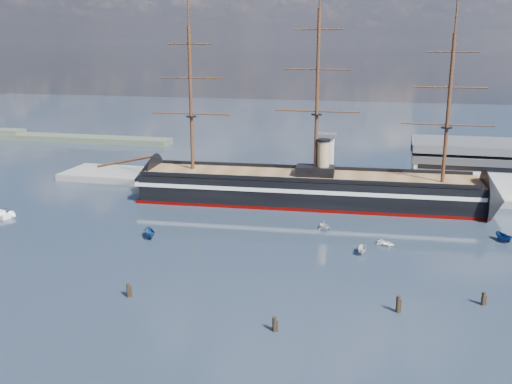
# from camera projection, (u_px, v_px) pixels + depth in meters

# --- Properties ---
(ground) EXTENTS (600.00, 600.00, 0.00)m
(ground) POSITION_uv_depth(u_px,v_px,m) (295.00, 226.00, 133.41)
(ground) COLOR #242F3E
(ground) RESTS_ON ground
(quay) EXTENTS (180.00, 18.00, 2.00)m
(quay) POSITION_uv_depth(u_px,v_px,m) (350.00, 191.00, 164.99)
(quay) COLOR slate
(quay) RESTS_ON ground
(quay_tower) EXTENTS (5.00, 5.00, 15.00)m
(quay_tower) POSITION_uv_depth(u_px,v_px,m) (326.00, 159.00, 161.28)
(quay_tower) COLOR silver
(quay_tower) RESTS_ON ground
(shoreline) EXTENTS (120.00, 10.00, 4.00)m
(shoreline) POSITION_uv_depth(u_px,v_px,m) (23.00, 136.00, 253.96)
(shoreline) COLOR #3F4C38
(shoreline) RESTS_ON ground
(warship) EXTENTS (113.33, 21.44, 53.94)m
(warship) POSITION_uv_depth(u_px,v_px,m) (301.00, 188.00, 151.64)
(warship) COLOR black
(warship) RESTS_ON ground
(motorboat_a) EXTENTS (6.19, 5.07, 2.38)m
(motorboat_a) POSITION_uv_depth(u_px,v_px,m) (150.00, 238.00, 125.10)
(motorboat_a) COLOR navy
(motorboat_a) RESTS_ON ground
(motorboat_c) EXTENTS (4.89, 1.85, 1.95)m
(motorboat_c) POSITION_uv_depth(u_px,v_px,m) (362.00, 254.00, 115.83)
(motorboat_c) COLOR silver
(motorboat_c) RESTS_ON ground
(motorboat_d) EXTENTS (6.22, 5.73, 2.17)m
(motorboat_d) POSITION_uv_depth(u_px,v_px,m) (324.00, 229.00, 130.90)
(motorboat_d) COLOR silver
(motorboat_d) RESTS_ON ground
(motorboat_e) EXTENTS (2.75, 2.93, 1.34)m
(motorboat_e) POSITION_uv_depth(u_px,v_px,m) (387.00, 246.00, 120.37)
(motorboat_e) COLOR white
(motorboat_e) RESTS_ON ground
(motorboat_f) EXTENTS (5.83, 4.49, 2.22)m
(motorboat_f) POSITION_uv_depth(u_px,v_px,m) (503.00, 242.00, 122.95)
(motorboat_f) COLOR navy
(motorboat_f) RESTS_ON ground
(piling_near_left) EXTENTS (0.64, 0.64, 3.11)m
(piling_near_left) POSITION_uv_depth(u_px,v_px,m) (129.00, 297.00, 96.19)
(piling_near_left) COLOR black
(piling_near_left) RESTS_ON ground
(piling_near_mid) EXTENTS (0.64, 0.64, 3.04)m
(piling_near_mid) POSITION_uv_depth(u_px,v_px,m) (274.00, 331.00, 84.71)
(piling_near_mid) COLOR black
(piling_near_mid) RESTS_ON ground
(piling_near_right) EXTENTS (0.64, 0.64, 3.51)m
(piling_near_right) POSITION_uv_depth(u_px,v_px,m) (397.00, 312.00, 90.68)
(piling_near_right) COLOR black
(piling_near_right) RESTS_ON ground
(piling_far_right) EXTENTS (0.64, 0.64, 2.93)m
(piling_far_right) POSITION_uv_depth(u_px,v_px,m) (483.00, 305.00, 93.23)
(piling_far_right) COLOR black
(piling_far_right) RESTS_ON ground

